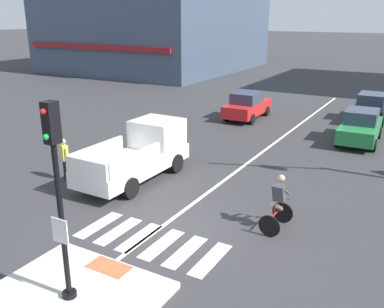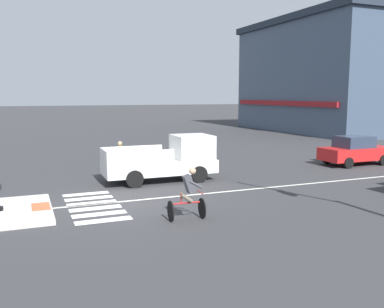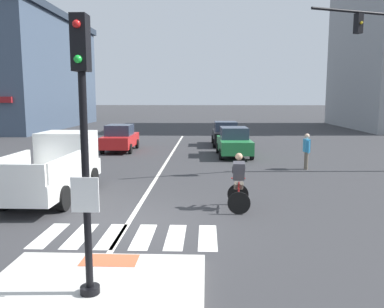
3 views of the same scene
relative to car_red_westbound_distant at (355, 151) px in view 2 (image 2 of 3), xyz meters
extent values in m
plane|color=#333335|center=(3.47, -14.45, -0.81)|extent=(300.00, 300.00, 0.00)
cube|color=#DB5B38|center=(3.47, -17.01, -0.66)|extent=(1.10, 0.60, 0.01)
cube|color=silver|center=(1.54, -15.23, -0.81)|extent=(0.44, 1.80, 0.01)
cube|color=silver|center=(2.31, -15.23, -0.81)|extent=(0.44, 1.80, 0.01)
cube|color=silver|center=(3.09, -15.23, -0.81)|extent=(0.44, 1.80, 0.01)
cube|color=silver|center=(3.86, -15.23, -0.81)|extent=(0.44, 1.80, 0.01)
cube|color=silver|center=(4.64, -15.23, -0.81)|extent=(0.44, 1.80, 0.01)
cube|color=silver|center=(5.41, -15.23, -0.81)|extent=(0.44, 1.80, 0.01)
cube|color=silver|center=(3.29, -4.45, -0.81)|extent=(0.14, 28.00, 0.01)
cube|color=#3D4C60|center=(-19.24, 18.71, 4.85)|extent=(19.23, 21.26, 11.32)
cube|color=#242D3A|center=(-19.24, 18.71, 10.86)|extent=(19.81, 21.90, 0.70)
cube|color=maroon|center=(-19.24, 7.93, 2.29)|extent=(17.31, 0.30, 0.50)
cube|color=red|center=(0.00, 0.04, -0.16)|extent=(1.75, 4.12, 0.70)
cube|color=#2D384C|center=(0.00, -0.11, 0.51)|extent=(1.50, 1.92, 0.64)
cylinder|color=black|center=(-0.85, 1.30, -0.51)|extent=(0.19, 0.60, 0.60)
cylinder|color=black|center=(0.82, 1.32, -0.51)|extent=(0.19, 0.60, 0.60)
cylinder|color=black|center=(-0.82, -1.24, -0.51)|extent=(0.19, 0.60, 0.60)
cylinder|color=black|center=(0.85, -1.22, -0.51)|extent=(0.19, 0.60, 0.60)
cube|color=white|center=(0.25, -11.71, -0.13)|extent=(1.95, 5.12, 0.60)
cube|color=white|center=(0.26, -10.11, 0.72)|extent=(1.82, 1.72, 1.10)
cube|color=#2D384C|center=(0.27, -9.28, 0.80)|extent=(1.62, 0.10, 0.60)
cube|color=white|center=(-0.66, -12.72, 0.47)|extent=(0.15, 2.81, 0.60)
cube|color=white|center=(1.12, -12.74, 0.47)|extent=(0.15, 2.81, 0.60)
cube|color=white|center=(0.22, -14.21, 0.47)|extent=(1.80, 0.12, 0.60)
cylinder|color=black|center=(-0.65, -10.12, -0.43)|extent=(0.25, 0.76, 0.76)
cylinder|color=black|center=(1.17, -10.14, -0.43)|extent=(0.25, 0.76, 0.76)
cylinder|color=black|center=(-0.68, -13.10, -0.43)|extent=(0.25, 0.76, 0.76)
cylinder|color=black|center=(1.14, -13.12, -0.43)|extent=(0.25, 0.76, 0.76)
cylinder|color=black|center=(6.36, -12.24, -0.48)|extent=(0.66, 0.07, 0.66)
cylinder|color=black|center=(6.31, -13.29, -0.48)|extent=(0.66, 0.07, 0.66)
cylinder|color=#B21E1E|center=(6.33, -12.77, -0.26)|extent=(0.09, 0.89, 0.05)
cylinder|color=#B21E1E|center=(6.32, -12.95, -0.08)|extent=(0.04, 0.04, 0.30)
cylinder|color=#B21E1E|center=(6.35, -12.29, 0.04)|extent=(0.44, 0.06, 0.04)
cylinder|color=#6B6051|center=(6.25, -12.78, -0.08)|extent=(0.14, 0.40, 0.33)
cylinder|color=#6B6051|center=(6.41, -12.79, -0.08)|extent=(0.14, 0.40, 0.33)
cube|color=#3F3F47|center=(6.34, -12.69, 0.35)|extent=(0.36, 0.40, 0.60)
sphere|color=tan|center=(6.34, -12.57, 0.76)|extent=(0.22, 0.22, 0.22)
cylinder|color=#3F3F47|center=(6.18, -12.50, 0.35)|extent=(0.10, 0.46, 0.31)
cylinder|color=#3F3F47|center=(6.50, -12.51, 0.35)|extent=(0.10, 0.46, 0.31)
cylinder|color=black|center=(-2.00, -13.04, -0.40)|extent=(0.12, 0.12, 0.82)
cylinder|color=black|center=(-2.15, -12.98, -0.40)|extent=(0.12, 0.12, 0.82)
cube|color=#DBD64C|center=(-2.07, -13.01, 0.31)|extent=(0.42, 0.34, 0.60)
cylinder|color=#DBD64C|center=(-1.86, -13.10, 0.26)|extent=(0.09, 0.09, 0.56)
cylinder|color=#DBD64C|center=(-2.29, -12.93, 0.26)|extent=(0.09, 0.09, 0.56)
sphere|color=tan|center=(-2.07, -13.01, 0.75)|extent=(0.22, 0.22, 0.22)
camera|label=1|loc=(9.84, -23.91, 5.35)|focal=39.70mm
camera|label=2|loc=(18.34, -17.46, 3.12)|focal=39.21mm
camera|label=3|loc=(5.38, -24.45, 2.54)|focal=37.41mm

